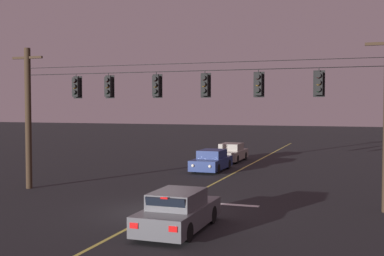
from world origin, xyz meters
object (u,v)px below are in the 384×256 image
traffic_light_right_inner (205,85)px  traffic_light_far_right (319,83)px  car_oncoming_lead (212,161)px  car_oncoming_trailing (231,153)px  traffic_light_rightmost (258,84)px  traffic_light_left_inner (108,87)px  traffic_light_leftmost (76,87)px  car_waiting_near_lane (178,212)px  traffic_light_centre (156,86)px

traffic_light_right_inner → traffic_light_far_right: same height
traffic_light_far_right → car_oncoming_lead: traffic_light_far_right is taller
car_oncoming_trailing → traffic_light_rightmost: bearing=-71.3°
traffic_light_right_inner → car_oncoming_lead: bearing=105.2°
traffic_light_left_inner → car_oncoming_lead: (2.25, 9.84, -4.59)m
traffic_light_rightmost → car_oncoming_trailing: bearing=108.7°
traffic_light_left_inner → traffic_light_far_right: same height
traffic_light_leftmost → car_waiting_near_lane: size_ratio=0.28×
car_waiting_near_lane → traffic_light_leftmost: bearing=144.1°
traffic_light_left_inner → traffic_light_right_inner: (4.92, 0.00, 0.00)m
traffic_light_far_right → car_oncoming_trailing: size_ratio=0.28×
traffic_light_far_right → car_waiting_near_lane: (-4.22, -5.44, -4.59)m
traffic_light_far_right → traffic_light_centre: bearing=180.0°
traffic_light_rightmost → car_oncoming_lead: traffic_light_rightmost is taller
traffic_light_centre → traffic_light_far_right: bearing=0.0°
traffic_light_rightmost → car_waiting_near_lane: size_ratio=0.28×
traffic_light_far_right → car_oncoming_trailing: bearing=116.6°
traffic_light_leftmost → traffic_light_centre: 4.34m
traffic_light_left_inner → traffic_light_right_inner: size_ratio=1.00×
traffic_light_left_inner → traffic_light_centre: (2.53, 0.00, 0.00)m
traffic_light_left_inner → car_oncoming_trailing: (2.04, 15.74, -4.59)m
traffic_light_centre → car_oncoming_lead: size_ratio=0.28×
traffic_light_far_right → car_oncoming_trailing: traffic_light_far_right is taller
traffic_light_rightmost → traffic_light_far_right: 2.56m
traffic_light_leftmost → car_oncoming_lead: size_ratio=0.28×
car_oncoming_lead → traffic_light_right_inner: bearing=-74.8°
traffic_light_right_inner → car_oncoming_trailing: bearing=100.4°
traffic_light_rightmost → traffic_light_far_right: size_ratio=1.00×
traffic_light_leftmost → traffic_light_rightmost: (9.18, 0.00, 0.00)m
traffic_light_left_inner → traffic_light_rightmost: same height
traffic_light_leftmost → car_waiting_near_lane: 10.36m
traffic_light_left_inner → traffic_light_leftmost: bearing=180.0°
car_oncoming_lead → car_oncoming_trailing: 5.90m
traffic_light_right_inner → car_oncoming_lead: (-2.67, 9.84, -4.59)m
traffic_light_leftmost → traffic_light_far_right: (11.74, 0.00, 0.00)m
traffic_light_right_inner → car_waiting_near_lane: traffic_light_right_inner is taller
traffic_light_centre → car_waiting_near_lane: size_ratio=0.28×
traffic_light_far_right → traffic_light_left_inner: bearing=180.0°
car_waiting_near_lane → traffic_light_centre: bearing=120.2°
traffic_light_centre → car_oncoming_lead: (-0.28, 9.84, -4.59)m
car_waiting_near_lane → traffic_light_right_inner: bearing=98.2°
car_oncoming_lead → traffic_light_far_right: bearing=-52.0°
traffic_light_right_inner → traffic_light_rightmost: bearing=0.0°
car_oncoming_lead → car_waiting_near_lane: bearing=-77.3°
traffic_light_rightmost → car_waiting_near_lane: 7.32m
traffic_light_far_right → traffic_light_rightmost: bearing=180.0°
traffic_light_centre → traffic_light_rightmost: bearing=0.0°
traffic_light_right_inner → traffic_light_rightmost: size_ratio=1.00×
traffic_light_left_inner → car_oncoming_lead: size_ratio=0.28×
traffic_light_leftmost → traffic_light_left_inner: size_ratio=1.00×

